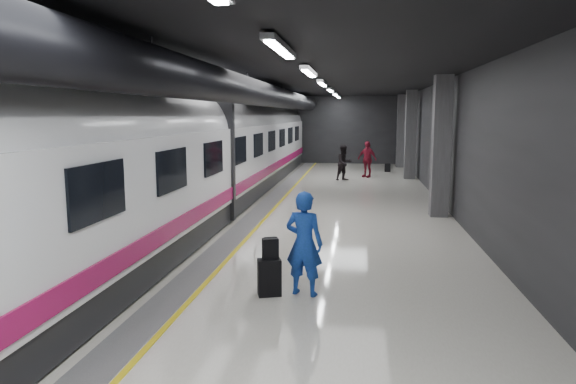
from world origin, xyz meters
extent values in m
plane|color=silver|center=(0.00, 0.00, 0.00)|extent=(40.00, 40.00, 0.00)
cube|color=black|center=(0.00, 0.00, 4.50)|extent=(10.00, 40.00, 0.02)
cube|color=#28282B|center=(0.00, 20.00, 2.25)|extent=(10.00, 0.02, 4.50)
cube|color=#28282B|center=(-5.00, 0.00, 2.25)|extent=(0.02, 40.00, 4.50)
cube|color=#28282B|center=(5.00, 0.00, 2.25)|extent=(0.02, 40.00, 4.50)
cube|color=slate|center=(-1.35, 0.00, 0.01)|extent=(0.65, 39.80, 0.01)
cube|color=yellow|center=(-0.95, 0.00, 0.01)|extent=(0.10, 39.80, 0.01)
cylinder|color=black|center=(-1.30, 0.00, 3.95)|extent=(0.80, 38.00, 0.80)
cube|color=silver|center=(0.60, -6.00, 4.40)|extent=(0.22, 2.60, 0.10)
cube|color=silver|center=(0.60, -1.00, 4.40)|extent=(0.22, 2.60, 0.10)
cube|color=silver|center=(0.60, 4.00, 4.40)|extent=(0.22, 2.60, 0.10)
cube|color=silver|center=(0.60, 9.00, 4.40)|extent=(0.22, 2.60, 0.10)
cube|color=silver|center=(0.60, 14.00, 4.40)|extent=(0.22, 2.60, 0.10)
cube|color=silver|center=(0.60, 18.00, 4.40)|extent=(0.22, 2.60, 0.10)
cube|color=#515154|center=(4.55, 2.00, 2.25)|extent=(0.55, 0.55, 4.50)
cube|color=#515154|center=(4.55, 12.00, 2.25)|extent=(0.55, 0.55, 4.50)
cube|color=#515154|center=(4.55, 18.00, 2.25)|extent=(0.55, 0.55, 4.50)
cube|color=black|center=(-3.25, 0.00, 0.35)|extent=(2.80, 38.00, 0.60)
cube|color=white|center=(-3.25, 0.00, 1.75)|extent=(2.90, 38.00, 2.20)
cylinder|color=white|center=(-3.25, 0.00, 2.70)|extent=(2.80, 38.00, 2.80)
cube|color=#940D48|center=(-1.78, 0.00, 0.95)|extent=(0.04, 38.00, 0.35)
cube|color=black|center=(-3.25, 0.00, 2.00)|extent=(3.05, 0.25, 3.80)
cube|color=black|center=(-1.78, -8.00, 2.15)|extent=(0.05, 1.60, 0.85)
cube|color=black|center=(-1.78, -5.00, 2.15)|extent=(0.05, 1.60, 0.85)
cube|color=black|center=(-1.78, -2.00, 2.15)|extent=(0.05, 1.60, 0.85)
cube|color=black|center=(-1.78, 1.00, 2.15)|extent=(0.05, 1.60, 0.85)
cube|color=black|center=(-1.78, 4.00, 2.15)|extent=(0.05, 1.60, 0.85)
cube|color=black|center=(-1.78, 7.00, 2.15)|extent=(0.05, 1.60, 0.85)
cube|color=black|center=(-1.78, 10.00, 2.15)|extent=(0.05, 1.60, 0.85)
cube|color=black|center=(-1.78, 13.00, 2.15)|extent=(0.05, 1.60, 0.85)
cube|color=black|center=(-1.78, 16.00, 2.15)|extent=(0.05, 1.60, 0.85)
imported|color=#193CBC|center=(1.01, -5.94, 0.96)|extent=(0.79, 0.61, 1.92)
cube|color=black|center=(0.40, -6.07, 0.34)|extent=(0.47, 0.38, 0.68)
cube|color=black|center=(0.41, -6.04, 0.87)|extent=(0.32, 0.24, 0.38)
imported|color=black|center=(1.24, 10.77, 0.89)|extent=(1.09, 1.06, 1.77)
imported|color=maroon|center=(2.38, 12.31, 0.95)|extent=(1.19, 0.99, 1.90)
cube|color=black|center=(3.61, 15.05, 0.24)|extent=(0.33, 0.22, 0.48)
camera|label=1|loc=(1.97, -14.91, 3.26)|focal=32.00mm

